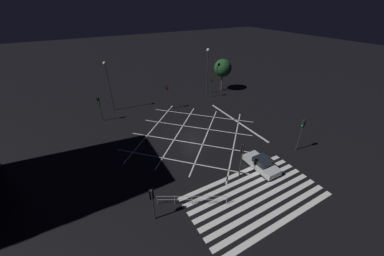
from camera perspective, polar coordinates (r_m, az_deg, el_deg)
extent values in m
plane|color=black|center=(29.45, 0.00, -1.73)|extent=(200.00, 200.00, 0.00)
cube|color=silver|center=(23.55, 11.23, -12.34)|extent=(13.12, 0.50, 0.01)
cube|color=silver|center=(23.09, 12.66, -13.62)|extent=(13.12, 0.50, 0.01)
cube|color=silver|center=(22.65, 14.17, -14.95)|extent=(13.12, 0.50, 0.01)
cube|color=silver|center=(22.25, 15.75, -16.32)|extent=(13.12, 0.50, 0.01)
cube|color=silver|center=(21.87, 17.42, -17.72)|extent=(13.12, 0.50, 0.01)
cube|color=silver|center=(21.52, 19.17, -19.16)|extent=(13.12, 0.50, 0.01)
cube|color=silver|center=(21.21, 21.00, -20.62)|extent=(13.12, 0.50, 0.01)
cube|color=silver|center=(20.93, 22.92, -22.10)|extent=(13.12, 0.50, 0.01)
cube|color=silver|center=(28.68, 11.30, -3.42)|extent=(11.44, 11.44, 0.01)
cube|color=silver|center=(24.97, -3.69, -8.72)|extent=(11.44, 11.44, 0.01)
cube|color=silver|center=(29.07, 3.69, -2.29)|extent=(11.44, 11.44, 0.01)
cube|color=silver|center=(27.90, -1.09, -3.81)|extent=(11.44, 11.44, 0.01)
cube|color=silver|center=(29.95, -3.58, -1.17)|extent=(11.44, 11.44, 0.01)
cube|color=silver|center=(31.04, 0.98, 0.15)|extent=(11.44, 11.44, 0.01)
cube|color=silver|center=(31.31, -10.33, -0.12)|extent=(11.44, 11.44, 0.01)
cube|color=silver|center=(34.34, 2.66, 3.36)|extent=(11.44, 11.44, 0.01)
cube|color=silver|center=(33.41, 11.76, 1.84)|extent=(0.30, 13.12, 0.01)
cylinder|color=#2D2D30|center=(28.44, 26.92, -1.69)|extent=(0.11, 0.11, 4.32)
cube|color=black|center=(27.57, 27.56, 1.13)|extent=(0.16, 0.28, 0.90)
sphere|color=black|center=(27.35, 27.57, 1.62)|extent=(0.18, 0.18, 0.18)
sphere|color=black|center=(27.48, 27.42, 1.08)|extent=(0.18, 0.18, 0.18)
sphere|color=green|center=(27.61, 27.28, 0.54)|extent=(0.18, 0.18, 0.18)
cube|color=black|center=(27.64, 27.67, 1.18)|extent=(0.02, 0.36, 0.98)
cylinder|color=#2D2D30|center=(35.81, -6.61, 8.23)|extent=(0.11, 0.11, 4.35)
cube|color=black|center=(35.08, -6.68, 10.68)|extent=(0.28, 0.16, 0.90)
sphere|color=red|center=(34.88, -6.64, 11.09)|extent=(0.18, 0.18, 0.18)
sphere|color=black|center=(34.98, -6.61, 10.62)|extent=(0.18, 0.18, 0.18)
sphere|color=black|center=(35.09, -6.58, 10.17)|extent=(0.18, 0.18, 0.18)
cube|color=black|center=(35.16, -6.74, 10.72)|extent=(0.36, 0.02, 0.98)
cylinder|color=#2D2D30|center=(18.67, -10.31, -19.65)|extent=(0.11, 0.11, 3.32)
cube|color=black|center=(17.88, -10.82, -16.98)|extent=(0.28, 0.16, 0.90)
sphere|color=red|center=(17.74, -11.05, -16.09)|extent=(0.18, 0.18, 0.18)
sphere|color=black|center=(17.96, -10.95, -16.74)|extent=(0.18, 0.18, 0.18)
sphere|color=black|center=(18.18, -10.85, -17.38)|extent=(0.18, 0.18, 0.18)
cube|color=black|center=(17.82, -10.72, -17.18)|extent=(0.36, 0.02, 0.98)
cylinder|color=#2D2D30|center=(22.39, 12.99, -8.56)|extent=(0.11, 0.11, 3.95)
cube|color=black|center=(21.57, 13.21, -5.35)|extent=(0.28, 0.16, 0.90)
sphere|color=black|center=(21.47, 13.11, -4.55)|extent=(0.18, 0.18, 0.18)
sphere|color=black|center=(21.64, 13.02, -5.20)|extent=(0.18, 0.18, 0.18)
sphere|color=green|center=(21.81, 12.93, -5.83)|extent=(0.18, 0.18, 0.18)
cube|color=black|center=(21.52, 13.37, -5.47)|extent=(0.36, 0.02, 0.98)
cylinder|color=#2D2D30|center=(40.71, 5.14, 10.79)|extent=(0.11, 0.11, 3.84)
cube|color=black|center=(40.13, 5.34, 12.63)|extent=(0.28, 0.16, 0.90)
sphere|color=red|center=(39.95, 5.46, 12.99)|extent=(0.18, 0.18, 0.18)
sphere|color=black|center=(40.05, 5.44, 12.58)|extent=(0.18, 0.18, 0.18)
sphere|color=black|center=(40.14, 5.41, 12.18)|extent=(0.18, 0.18, 0.18)
cube|color=black|center=(40.20, 5.27, 12.67)|extent=(0.36, 0.02, 0.98)
cylinder|color=#2D2D30|center=(34.72, -23.26, 4.64)|extent=(0.11, 0.11, 3.90)
cube|color=black|center=(34.04, -23.73, 6.72)|extent=(0.28, 0.16, 0.90)
sphere|color=black|center=(33.82, -23.81, 7.12)|extent=(0.18, 0.18, 0.18)
sphere|color=black|center=(33.93, -23.70, 6.66)|extent=(0.18, 0.18, 0.18)
sphere|color=green|center=(34.05, -23.60, 6.20)|extent=(0.18, 0.18, 0.18)
cube|color=black|center=(34.12, -23.75, 6.78)|extent=(0.36, 0.02, 0.98)
cylinder|color=#2D2D30|center=(37.01, -21.10, 9.85)|extent=(0.14, 0.14, 7.63)
sphere|color=#F4EAC6|center=(35.91, -22.32, 15.71)|extent=(0.49, 0.49, 0.49)
cylinder|color=#2D2D30|center=(41.59, 4.09, 14.35)|extent=(0.14, 0.14, 8.06)
sphere|color=#F4EAC6|center=(40.59, 4.32, 20.04)|extent=(0.57, 0.57, 0.57)
cylinder|color=brown|center=(44.52, 7.93, 11.99)|extent=(0.26, 0.26, 3.21)
sphere|color=#19421E|center=(43.67, 8.21, 15.57)|extent=(3.43, 3.43, 3.43)
cube|color=#B7BABC|center=(24.84, 17.99, -9.22)|extent=(1.83, 4.06, 0.62)
cube|color=black|center=(24.44, 18.38, -8.31)|extent=(1.61, 1.71, 0.54)
sphere|color=white|center=(25.56, 13.95, -7.38)|extent=(0.16, 0.16, 0.16)
sphere|color=white|center=(26.23, 15.82, -6.56)|extent=(0.16, 0.16, 0.16)
cylinder|color=black|center=(25.10, 14.62, -8.61)|extent=(0.20, 0.69, 0.69)
cylinder|color=black|center=(26.06, 17.23, -7.40)|extent=(0.20, 0.69, 0.69)
cylinder|color=black|center=(23.88, 18.70, -11.83)|extent=(0.20, 0.69, 0.69)
cylinder|color=black|center=(24.88, 21.29, -10.41)|extent=(0.20, 0.69, 0.69)
cylinder|color=#9EA0A5|center=(20.47, -9.24, -18.45)|extent=(0.05, 0.05, 1.05)
cylinder|color=#9EA0A5|center=(20.29, -4.65, -18.62)|extent=(0.05, 0.05, 1.05)
cylinder|color=#9EA0A5|center=(20.23, 0.00, -18.67)|extent=(0.05, 0.05, 1.05)
cylinder|color=#9EA0A5|center=(20.29, 4.65, -18.62)|extent=(0.05, 0.05, 1.05)
cylinder|color=#9EA0A5|center=(20.47, 9.24, -18.45)|extent=(0.05, 0.05, 1.05)
cylinder|color=#9EA0A5|center=(19.86, 0.00, -17.77)|extent=(5.46, 3.07, 0.04)
cylinder|color=#9EA0A5|center=(20.19, 0.00, -18.58)|extent=(5.46, 3.07, 0.04)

